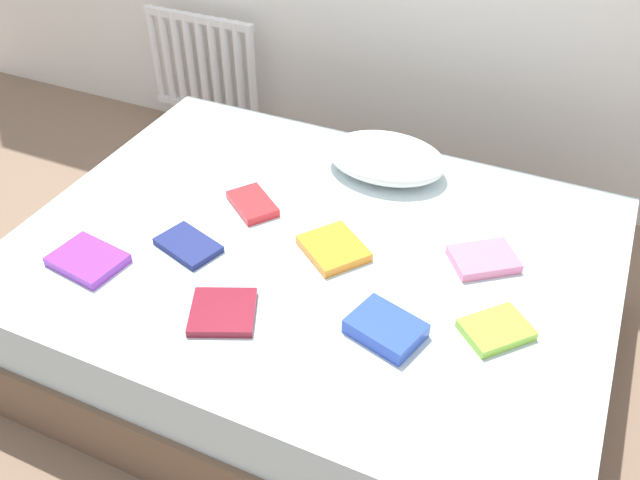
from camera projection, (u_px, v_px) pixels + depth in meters
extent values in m
plane|color=#7F6651|center=(315.00, 344.00, 2.59)|extent=(8.00, 8.00, 0.00)
cube|color=brown|center=(314.00, 318.00, 2.50)|extent=(2.00, 1.50, 0.28)
cube|color=silver|center=(314.00, 268.00, 2.34)|extent=(1.96, 1.46, 0.22)
cylinder|color=white|center=(156.00, 56.00, 3.65)|extent=(0.04, 0.04, 0.54)
cylinder|color=white|center=(167.00, 58.00, 3.63)|extent=(0.04, 0.04, 0.54)
cylinder|color=white|center=(179.00, 60.00, 3.61)|extent=(0.04, 0.04, 0.54)
cylinder|color=white|center=(191.00, 63.00, 3.58)|extent=(0.04, 0.04, 0.54)
cylinder|color=white|center=(203.00, 65.00, 3.56)|extent=(0.04, 0.04, 0.54)
cylinder|color=white|center=(215.00, 68.00, 3.53)|extent=(0.04, 0.04, 0.54)
cylinder|color=white|center=(227.00, 70.00, 3.51)|extent=(0.04, 0.04, 0.54)
cylinder|color=white|center=(240.00, 73.00, 3.49)|extent=(0.04, 0.04, 0.54)
cylinder|color=white|center=(252.00, 76.00, 3.46)|extent=(0.04, 0.04, 0.54)
cube|color=white|center=(197.00, 19.00, 3.40)|extent=(0.64, 0.04, 0.04)
cube|color=white|center=(208.00, 108.00, 3.72)|extent=(0.64, 0.04, 0.04)
ellipsoid|color=white|center=(386.00, 158.00, 2.57)|extent=(0.46, 0.33, 0.12)
cube|color=maroon|center=(223.00, 312.00, 2.00)|extent=(0.25, 0.25, 0.03)
cube|color=purple|center=(88.00, 260.00, 2.18)|extent=(0.25, 0.20, 0.03)
cube|color=red|center=(252.00, 204.00, 2.42)|extent=(0.23, 0.22, 0.03)
cube|color=pink|center=(484.00, 259.00, 2.18)|extent=(0.26, 0.24, 0.03)
cube|color=#2847B7|center=(386.00, 328.00, 1.94)|extent=(0.24, 0.20, 0.05)
cube|color=navy|center=(188.00, 245.00, 2.24)|extent=(0.24, 0.19, 0.02)
cube|color=orange|center=(334.00, 248.00, 2.23)|extent=(0.27, 0.27, 0.03)
cube|color=#8CC638|center=(496.00, 330.00, 1.95)|extent=(0.23, 0.23, 0.03)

